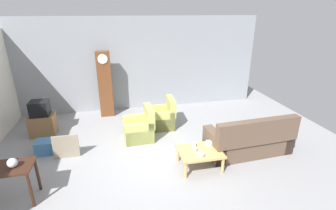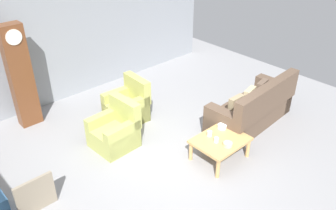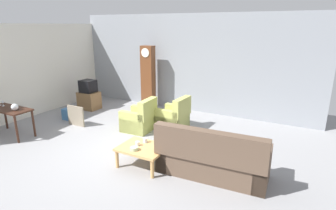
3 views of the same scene
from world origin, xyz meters
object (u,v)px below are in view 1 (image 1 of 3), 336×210
at_px(grandfather_clock, 105,84).
at_px(storage_box_blue, 45,147).
at_px(tv_crt, 40,108).
at_px(cup_blue_rimmed, 194,144).
at_px(coffee_table_wood, 200,153).
at_px(armchair_olive_near, 140,129).
at_px(armchair_olive_far, 162,118).
at_px(framed_picture_leaning, 66,147).
at_px(glass_dome_cloche, 12,163).
at_px(cup_white_porcelain, 195,150).
at_px(couch_floral, 249,140).
at_px(tv_stand_cabinet, 43,125).
at_px(bowl_white_stacked, 209,143).
at_px(bowl_shallow_green, 201,155).

relative_size(grandfather_clock, storage_box_blue, 5.14).
distance_m(tv_crt, cup_blue_rimmed, 4.45).
relative_size(coffee_table_wood, grandfather_clock, 0.44).
relative_size(armchair_olive_near, armchair_olive_far, 1.00).
height_order(coffee_table_wood, grandfather_clock, grandfather_clock).
distance_m(framed_picture_leaning, storage_box_blue, 0.67).
xyz_separation_m(armchair_olive_far, tv_crt, (-3.44, 0.25, 0.51)).
distance_m(grandfather_clock, glass_dome_cloche, 4.16).
height_order(storage_box_blue, cup_white_porcelain, cup_white_porcelain).
xyz_separation_m(framed_picture_leaning, storage_box_blue, (-0.57, 0.34, -0.12)).
relative_size(couch_floral, tv_stand_cabinet, 3.16).
relative_size(coffee_table_wood, cup_blue_rimmed, 9.68).
height_order(armchair_olive_far, cup_blue_rimmed, armchair_olive_far).
relative_size(armchair_olive_near, glass_dome_cloche, 5.25).
relative_size(bowl_white_stacked, bowl_shallow_green, 1.06).
distance_m(storage_box_blue, bowl_shallow_green, 3.90).
bearing_deg(coffee_table_wood, cup_blue_rimmed, 108.97).
bearing_deg(storage_box_blue, coffee_table_wood, -21.20).
height_order(tv_stand_cabinet, storage_box_blue, tv_stand_cabinet).
height_order(couch_floral, storage_box_blue, couch_floral).
bearing_deg(glass_dome_cloche, tv_crt, 94.76).
relative_size(tv_crt, bowl_white_stacked, 2.75).
distance_m(couch_floral, bowl_white_stacked, 1.11).
relative_size(armchair_olive_far, cup_blue_rimmed, 9.28).
height_order(framed_picture_leaning, bowl_white_stacked, framed_picture_leaning).
xyz_separation_m(cup_blue_rimmed, bowl_white_stacked, (0.36, 0.01, -0.01)).
distance_m(coffee_table_wood, tv_crt, 4.62).
height_order(armchair_olive_near, storage_box_blue, armchair_olive_near).
xyz_separation_m(coffee_table_wood, bowl_white_stacked, (0.29, 0.21, 0.10)).
xyz_separation_m(couch_floral, bowl_shallow_green, (-1.45, -0.51, 0.10)).
height_order(tv_crt, bowl_shallow_green, tv_crt).
bearing_deg(bowl_shallow_green, coffee_table_wood, 74.23).
relative_size(storage_box_blue, cup_white_porcelain, 4.64).
height_order(coffee_table_wood, cup_blue_rimmed, cup_blue_rimmed).
height_order(armchair_olive_near, tv_stand_cabinet, armchair_olive_near).
height_order(bowl_white_stacked, bowl_shallow_green, bowl_white_stacked).
distance_m(armchair_olive_far, bowl_white_stacked, 2.15).
bearing_deg(grandfather_clock, armchair_olive_far, -38.05).
xyz_separation_m(storage_box_blue, cup_white_porcelain, (3.47, -1.40, 0.30)).
height_order(cup_white_porcelain, bowl_white_stacked, cup_white_porcelain).
bearing_deg(armchair_olive_near, cup_white_porcelain, -57.06).
distance_m(armchair_olive_far, cup_white_porcelain, 2.26).
xyz_separation_m(cup_blue_rimmed, bowl_shallow_green, (0.01, -0.42, -0.02)).
bearing_deg(cup_white_porcelain, coffee_table_wood, 1.85).
distance_m(framed_picture_leaning, bowl_shallow_green, 3.23).
height_order(couch_floral, armchair_olive_near, couch_floral).
bearing_deg(armchair_olive_near, grandfather_clock, 115.45).
height_order(armchair_olive_near, cup_blue_rimmed, armchair_olive_near).
xyz_separation_m(couch_floral, cup_white_porcelain, (-1.52, -0.30, 0.12)).
bearing_deg(glass_dome_cloche, cup_blue_rimmed, 8.36).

